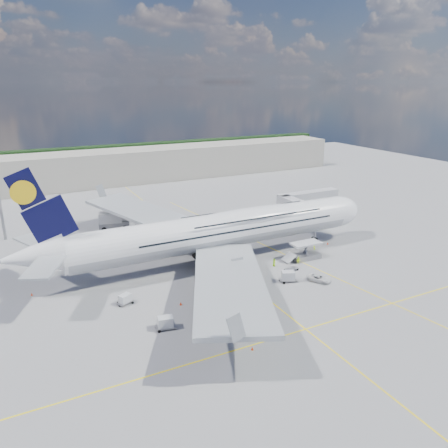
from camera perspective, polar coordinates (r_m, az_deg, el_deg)
name	(u,v)px	position (r m, az deg, el deg)	size (l,w,h in m)	color
ground	(242,279)	(84.43, 2.38, -7.20)	(300.00, 300.00, 0.00)	gray
taxi_line_main	(242,279)	(84.43, 2.38, -7.19)	(0.25, 220.00, 0.01)	yellow
taxi_line_cross	(306,329)	(69.76, 10.61, -13.34)	(120.00, 0.25, 0.01)	yellow
taxi_line_diag	(275,250)	(99.02, 6.67, -3.39)	(0.25, 100.00, 0.01)	yellow
airliner	(220,230)	(90.18, -0.50, -0.79)	(77.26, 79.15, 23.71)	white
jet_bridge	(304,201)	(114.15, 10.44, 2.95)	(18.80, 12.10, 8.50)	#B7B7BC
cargo_loader	(305,253)	(94.75, 10.48, -3.78)	(8.53, 3.20, 3.67)	silver
terminal	(119,167)	(168.54, -13.60, 7.29)	(180.00, 16.00, 12.00)	#B2AD9E
tree_line	(176,149)	(222.92, -6.24, 9.69)	(160.00, 6.00, 8.00)	#193814
dolly_row_a	(165,323)	(68.78, -7.65, -12.64)	(3.41, 2.27, 1.99)	gray
dolly_row_b	(211,283)	(80.77, -1.74, -7.70)	(3.00, 2.36, 1.68)	gray
dolly_row_c	(247,298)	(75.39, 2.96, -9.61)	(3.28, 2.23, 1.90)	gray
dolly_back	(125,299)	(77.01, -12.79, -9.51)	(3.11, 2.57, 1.74)	gray
dolly_nose_far	(291,269)	(88.93, 8.80, -5.83)	(2.87, 1.76, 0.40)	gray
dolly_nose_near	(288,276)	(83.79, 8.36, -6.75)	(3.68, 2.87, 2.06)	gray
baggage_tug	(242,316)	(70.28, 2.40, -11.97)	(3.09, 1.50, 1.91)	silver
catering_truck_inner	(138,245)	(96.93, -11.19, -2.74)	(7.67, 3.06, 4.57)	gray
catering_truck_outer	(114,222)	(114.66, -14.19, 0.31)	(8.14, 4.40, 4.60)	gray
service_van	(319,278)	(85.04, 12.31, -6.97)	(2.07, 4.49, 1.25)	silver
crew_nose	(314,250)	(97.91, 11.70, -3.30)	(0.71, 0.47, 1.96)	#C4FA1A
crew_loader	(298,261)	(91.74, 9.69, -4.74)	(0.83, 0.64, 1.70)	#CAF219
crew_wing	(199,277)	(83.40, -3.30, -6.95)	(0.92, 0.38, 1.57)	#D7FF1A
crew_van	(274,263)	(90.21, 6.57, -5.03)	(0.80, 0.52, 1.63)	#9AE718
crew_tug	(211,288)	(79.27, -1.77, -8.30)	(1.04, 0.60, 1.62)	#C3FF1A
cone_nose	(328,243)	(104.49, 13.38, -2.46)	(0.42, 0.42, 0.54)	#FF400D
cone_wing_left_inner	(171,255)	(95.56, -6.95, -4.03)	(0.47, 0.47, 0.60)	#FF400D
cone_wing_left_outer	(125,227)	(115.72, -12.77, -0.38)	(0.47, 0.47, 0.60)	#FF400D
cone_wing_right_inner	(181,303)	(75.47, -5.66, -10.29)	(0.43, 0.43, 0.55)	#FF400D
cone_wing_right_outer	(252,348)	(64.07, 3.71, -15.91)	(0.38, 0.38, 0.48)	#FF400D
cone_tail	(32,294)	(85.31, -23.82, -8.39)	(0.38, 0.38, 0.48)	#FF400D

